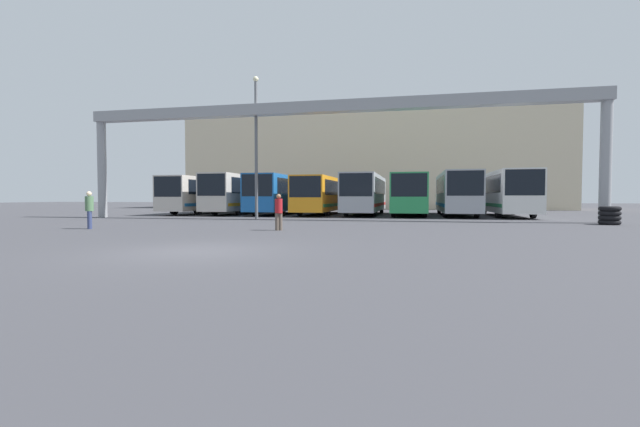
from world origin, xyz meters
TOP-DOWN VIEW (x-y plane):
  - ground_plane at (0.00, 0.00)m, footprint 200.00×200.00m
  - building_backdrop at (0.00, 45.86)m, footprint 46.16×12.00m
  - overhead_gantry at (0.00, 16.06)m, footprint 32.52×0.80m
  - bus_slot_0 at (-12.48, 24.74)m, footprint 2.49×12.11m
  - bus_slot_1 at (-8.92, 24.85)m, footprint 2.44×12.34m
  - bus_slot_2 at (-5.35, 24.41)m, footprint 2.55×11.46m
  - bus_slot_3 at (-1.78, 24.70)m, footprint 2.52×12.04m
  - bus_slot_4 at (1.78, 24.91)m, footprint 2.50×12.45m
  - bus_slot_5 at (5.35, 24.15)m, footprint 2.59×10.92m
  - bus_slot_6 at (8.92, 24.63)m, footprint 2.52×11.89m
  - bus_slot_7 at (12.48, 24.08)m, footprint 2.58×10.79m
  - pedestrian_far_center at (-8.71, 6.35)m, footprint 0.35×0.35m
  - pedestrian_mid_left at (-0.05, 7.34)m, footprint 0.33×0.33m
  - tire_stack at (15.67, 14.68)m, footprint 1.04×1.04m
  - lamp_post at (-4.40, 16.11)m, footprint 0.36×0.36m

SIDE VIEW (x-z plane):
  - ground_plane at x=0.00m, z-range 0.00..0.00m
  - tire_stack at x=15.67m, z-range 0.00..0.96m
  - pedestrian_mid_left at x=-0.05m, z-range 0.05..1.62m
  - pedestrian_far_center at x=-8.71m, z-range 0.05..1.76m
  - bus_slot_3 at x=-1.78m, z-range 0.24..3.26m
  - bus_slot_0 at x=-12.48m, z-range 0.24..3.35m
  - bus_slot_5 at x=5.35m, z-range 0.24..3.36m
  - bus_slot_4 at x=1.78m, z-range 0.24..3.42m
  - bus_slot_2 at x=-5.35m, z-range 0.24..3.43m
  - bus_slot_6 at x=8.92m, z-range 0.25..3.51m
  - bus_slot_1 at x=-8.92m, z-range 0.25..3.52m
  - bus_slot_7 at x=12.48m, z-range 0.25..3.54m
  - lamp_post at x=-4.40m, z-range 0.37..9.63m
  - overhead_gantry at x=0.00m, z-range 2.58..10.00m
  - building_backdrop at x=0.00m, z-range 0.00..12.67m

